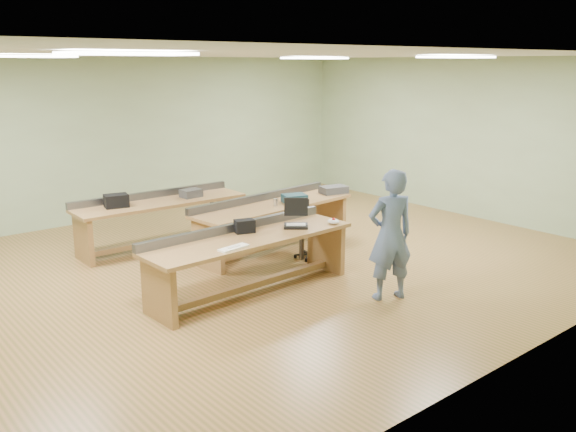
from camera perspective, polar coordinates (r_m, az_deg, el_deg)
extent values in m
plane|color=#986639|center=(8.98, -3.11, -4.65)|extent=(10.00, 10.00, 0.00)
plane|color=silver|center=(8.50, -3.39, 14.87)|extent=(10.00, 10.00, 0.00)
cube|color=#98B388|center=(12.04, -14.71, 7.06)|extent=(10.00, 0.04, 3.00)
cube|color=#98B388|center=(5.95, 20.29, -0.25)|extent=(10.00, 0.04, 3.00)
cube|color=#98B388|center=(12.23, 16.11, 7.07)|extent=(0.04, 8.00, 3.00)
cube|color=white|center=(5.92, -14.72, 14.48)|extent=(1.20, 0.50, 0.03)
cube|color=white|center=(8.73, -23.39, 13.56)|extent=(1.20, 0.50, 0.03)
cube|color=white|center=(9.24, 15.51, 14.15)|extent=(1.20, 0.50, 0.03)
cube|color=white|center=(11.25, 2.55, 14.54)|extent=(1.20, 0.50, 0.03)
cube|color=#A17C44|center=(7.74, -3.46, -2.12)|extent=(2.93, 0.89, 0.05)
cube|color=#A17C44|center=(7.14, -12.00, -7.00)|extent=(0.11, 0.68, 0.70)
cube|color=#A17C44|center=(8.71, 3.56, -2.83)|extent=(0.11, 0.68, 0.70)
cube|color=#A17C44|center=(7.93, -3.40, -6.46)|extent=(2.60, 0.20, 0.08)
cube|color=#4D4F54|center=(7.98, -5.02, -1.05)|extent=(2.90, 0.19, 0.11)
cube|color=#A17C44|center=(9.51, -1.27, 0.98)|extent=(2.91, 1.04, 0.05)
cube|color=#A17C44|center=(8.77, -7.50, -2.81)|extent=(0.15, 0.66, 0.70)
cube|color=#A17C44|center=(10.53, 3.93, 0.16)|extent=(0.15, 0.66, 0.70)
cube|color=#A17C44|center=(9.67, -1.25, -2.62)|extent=(2.55, 0.35, 0.08)
cube|color=#4D4F54|center=(9.73, -2.66, 1.76)|extent=(2.84, 0.36, 0.11)
cube|color=#A17C44|center=(9.90, -11.81, 1.22)|extent=(2.78, 0.80, 0.05)
cube|color=#A17C44|center=(9.52, -18.60, -2.09)|extent=(0.10, 0.64, 0.70)
cube|color=#A17C44|center=(10.60, -5.51, 0.22)|extent=(0.10, 0.64, 0.70)
cube|color=#A17C44|center=(10.06, -11.63, -2.25)|extent=(2.47, 0.16, 0.08)
cube|color=#4D4F54|center=(10.18, -12.66, 1.98)|extent=(2.77, 0.15, 0.11)
imported|color=slate|center=(7.62, 9.54, -1.77)|extent=(0.70, 0.58, 1.65)
cube|color=black|center=(8.16, 0.75, -0.93)|extent=(0.41, 0.41, 0.03)
cube|color=black|center=(8.22, 0.76, 0.87)|extent=(0.25, 0.22, 0.25)
cube|color=white|center=(7.25, -5.10, -2.99)|extent=(0.41, 0.19, 0.02)
ellipsoid|color=white|center=(8.34, 4.27, -0.50)|extent=(0.18, 0.20, 0.07)
cube|color=black|center=(7.90, -4.08, -0.95)|extent=(0.29, 0.23, 0.17)
cylinder|color=black|center=(9.27, 2.02, -2.65)|extent=(0.06, 0.06, 0.43)
cube|color=black|center=(9.20, 2.04, -1.27)|extent=(0.47, 0.47, 0.06)
cube|color=black|center=(9.26, 1.12, 0.32)|extent=(0.39, 0.11, 0.37)
cylinder|color=black|center=(9.32, 2.01, -3.74)|extent=(0.53, 0.53, 0.06)
cube|color=#13323E|center=(9.61, 0.61, 1.67)|extent=(0.43, 0.37, 0.13)
cube|color=#363638|center=(10.31, 4.29, 2.47)|extent=(0.49, 0.37, 0.12)
imported|color=#363638|center=(9.53, -0.01, 1.47)|extent=(0.14, 0.14, 0.10)
cylinder|color=silver|center=(9.36, -1.18, 1.29)|extent=(0.08, 0.08, 0.12)
cube|color=black|center=(9.63, -15.77, 1.38)|extent=(0.39, 0.32, 0.20)
cube|color=#363638|center=(10.11, -9.06, 2.12)|extent=(0.34, 0.26, 0.13)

